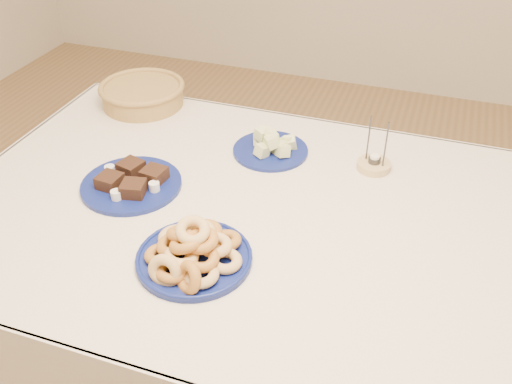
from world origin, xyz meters
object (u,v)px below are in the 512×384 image
donut_platter (193,252)px  melon_plate (272,146)px  candle_holder (374,164)px  brownie_plate (132,182)px  dining_table (262,243)px  wicker_basket (142,94)px

donut_platter → melon_plate: bearing=87.7°
melon_plate → candle_holder: size_ratio=1.75×
donut_platter → candle_holder: candle_holder is taller
brownie_plate → candle_holder: (0.63, 0.32, 0.00)m
brownie_plate → candle_holder: 0.70m
brownie_plate → dining_table: bearing=1.5°
melon_plate → candle_holder: (0.31, 0.01, -0.01)m
melon_plate → candle_holder: 0.31m
dining_table → donut_platter: bearing=-110.9°
melon_plate → wicker_basket: size_ratio=0.77×
melon_plate → brownie_plate: (-0.31, -0.31, -0.01)m
melon_plate → wicker_basket: 0.55m
dining_table → melon_plate: (-0.07, 0.30, 0.13)m
donut_platter → brownie_plate: donut_platter is taller
wicker_basket → candle_holder: candle_holder is taller
dining_table → melon_plate: 0.33m
dining_table → wicker_basket: 0.76m
melon_plate → candle_holder: bearing=2.0°
donut_platter → melon_plate: donut_platter is taller
wicker_basket → donut_platter: bearing=-53.9°
brownie_plate → candle_holder: bearing=26.8°
donut_platter → brownie_plate: size_ratio=1.13×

